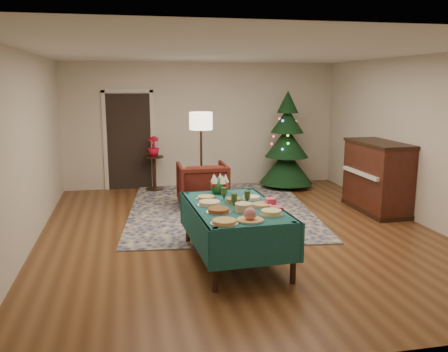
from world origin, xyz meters
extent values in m
plane|color=#593319|center=(0.00, 0.00, 0.00)|extent=(7.00, 7.00, 0.00)
plane|color=white|center=(0.00, 0.00, 2.70)|extent=(7.00, 7.00, 0.00)
plane|color=beige|center=(0.00, 3.50, 1.35)|extent=(6.00, 0.00, 6.00)
plane|color=beige|center=(0.00, -3.50, 1.35)|extent=(6.00, 0.00, 6.00)
plane|color=beige|center=(-3.00, 0.00, 1.35)|extent=(0.00, 7.00, 7.00)
plane|color=beige|center=(3.00, 0.00, 1.35)|extent=(0.00, 7.00, 7.00)
cube|color=black|center=(-1.60, 3.48, 1.02)|extent=(0.92, 0.02, 2.04)
cube|color=silver|center=(-2.10, 3.48, 1.05)|extent=(0.08, 0.04, 2.14)
cube|color=silver|center=(-1.10, 3.48, 1.05)|extent=(0.08, 0.04, 2.14)
cube|color=silver|center=(-1.60, 3.48, 2.10)|extent=(1.08, 0.04, 0.08)
cube|color=#141F4B|center=(-0.03, 1.40, 0.01)|extent=(3.64, 4.52, 0.02)
cylinder|color=black|center=(-0.76, -2.01, 0.37)|extent=(0.07, 0.07, 0.73)
cylinder|color=black|center=(-0.84, -0.32, 0.37)|extent=(0.07, 0.07, 0.73)
cylinder|color=black|center=(0.16, -1.97, 0.37)|extent=(0.07, 0.07, 0.73)
cylinder|color=black|center=(0.08, -0.28, 0.37)|extent=(0.07, 0.07, 0.73)
cube|color=#144246|center=(-0.34, -1.14, 0.71)|extent=(1.16, 1.90, 0.04)
cube|color=#144246|center=(-0.38, -0.23, 0.50)|extent=(1.10, 0.08, 0.46)
cube|color=#144246|center=(-0.30, -2.06, 0.50)|extent=(1.10, 0.08, 0.46)
cube|color=#144246|center=(0.19, -1.12, 0.50)|extent=(0.12, 1.88, 0.46)
cube|color=#144246|center=(-0.87, -1.17, 0.50)|extent=(0.12, 1.88, 0.46)
cylinder|color=silver|center=(-0.63, -1.88, 0.74)|extent=(0.32, 0.32, 0.01)
cylinder|color=tan|center=(-0.63, -1.88, 0.76)|extent=(0.27, 0.27, 0.03)
cylinder|color=silver|center=(-0.32, -1.84, 0.74)|extent=(0.31, 0.31, 0.01)
sphere|color=#CC727A|center=(-0.32, -1.84, 0.82)|extent=(0.15, 0.15, 0.15)
cylinder|color=silver|center=(-0.01, -1.65, 0.74)|extent=(0.28, 0.28, 0.01)
cylinder|color=#D8D172|center=(-0.01, -1.65, 0.77)|extent=(0.24, 0.24, 0.05)
cylinder|color=silver|center=(-0.60, -1.41, 0.74)|extent=(0.30, 0.30, 0.01)
cylinder|color=brown|center=(-0.60, -1.41, 0.76)|extent=(0.26, 0.26, 0.04)
cylinder|color=silver|center=(-0.30, -1.42, 0.74)|extent=(0.25, 0.25, 0.01)
cylinder|color=tan|center=(-0.30, -1.42, 0.79)|extent=(0.21, 0.21, 0.09)
cylinder|color=silver|center=(-0.02, -1.26, 0.74)|extent=(0.29, 0.29, 0.01)
cylinder|color=#B2844C|center=(-0.02, -1.26, 0.76)|extent=(0.25, 0.25, 0.03)
cylinder|color=silver|center=(-0.65, -1.04, 0.74)|extent=(0.32, 0.32, 0.01)
cylinder|color=#D8BF7F|center=(-0.65, -1.04, 0.76)|extent=(0.27, 0.27, 0.04)
cylinder|color=silver|center=(-0.33, -1.02, 0.74)|extent=(0.23, 0.23, 0.01)
cylinder|color=maroon|center=(-0.33, -1.02, 0.77)|extent=(0.19, 0.19, 0.06)
cylinder|color=silver|center=(-0.04, -0.85, 0.74)|extent=(0.26, 0.26, 0.01)
cylinder|color=#F2EACC|center=(-0.04, -0.85, 0.76)|extent=(0.22, 0.22, 0.03)
cylinder|color=silver|center=(-0.64, -0.71, 0.74)|extent=(0.27, 0.27, 0.01)
cylinder|color=tan|center=(-0.64, -0.71, 0.76)|extent=(0.23, 0.23, 0.03)
cone|color=#2D471E|center=(-0.41, -0.83, 0.78)|extent=(0.07, 0.07, 0.09)
cylinder|color=#2D471E|center=(-0.41, -0.83, 0.86)|extent=(0.08, 0.08, 0.09)
cone|color=#2D471E|center=(-0.16, -1.08, 0.78)|extent=(0.07, 0.07, 0.09)
cylinder|color=#2D471E|center=(-0.16, -1.08, 0.86)|extent=(0.08, 0.08, 0.09)
cone|color=#2D471E|center=(-0.36, -1.19, 0.78)|extent=(0.07, 0.07, 0.09)
cylinder|color=#2D471E|center=(-0.36, -1.19, 0.86)|extent=(0.08, 0.08, 0.09)
cube|color=#DD3D5E|center=(0.12, -1.42, 0.75)|extent=(0.15, 0.15, 0.04)
cube|color=#E84068|center=(0.10, -1.23, 0.78)|extent=(0.12, 0.12, 0.10)
sphere|color=#1E4C1E|center=(-0.39, -0.41, 0.83)|extent=(0.25, 0.25, 0.25)
cone|color=white|center=(-0.31, -0.41, 0.95)|extent=(0.10, 0.10, 0.12)
cone|color=white|center=(-0.37, -0.33, 0.95)|extent=(0.10, 0.10, 0.12)
cone|color=white|center=(-0.46, -0.36, 0.95)|extent=(0.10, 0.10, 0.12)
cone|color=white|center=(-0.46, -0.47, 0.95)|extent=(0.10, 0.10, 0.12)
cone|color=white|center=(-0.37, -0.50, 0.95)|extent=(0.10, 0.10, 0.12)
sphere|color=#B20C0F|center=(-0.30, -0.35, 0.87)|extent=(0.07, 0.07, 0.07)
sphere|color=#B20C0F|center=(-0.45, -0.33, 0.87)|extent=(0.07, 0.07, 0.07)
sphere|color=#B20C0F|center=(-0.48, -0.47, 0.87)|extent=(0.07, 0.07, 0.07)
sphere|color=#B20C0F|center=(-0.33, -0.50, 0.87)|extent=(0.07, 0.07, 0.07)
imported|color=#4C1810|center=(-0.31, 1.66, 0.45)|extent=(0.89, 0.84, 0.91)
cylinder|color=#A57F3F|center=(-0.31, 1.73, 0.02)|extent=(0.30, 0.30, 0.03)
cylinder|color=black|center=(-0.31, 1.73, 0.79)|extent=(0.04, 0.04, 1.58)
cylinder|color=#FFEABF|center=(-0.31, 1.73, 1.58)|extent=(0.42, 0.42, 0.32)
cylinder|color=black|center=(-1.10, 3.20, 0.02)|extent=(0.37, 0.37, 0.04)
cylinder|color=black|center=(-1.10, 3.20, 0.36)|extent=(0.08, 0.08, 0.68)
cylinder|color=black|center=(-1.10, 3.20, 0.73)|extent=(0.41, 0.41, 0.03)
imported|color=red|center=(-1.10, 3.20, 0.86)|extent=(0.24, 0.42, 0.24)
cylinder|color=black|center=(1.75, 2.90, 0.08)|extent=(0.13, 0.13, 0.17)
cone|color=black|center=(1.75, 2.90, 0.47)|extent=(1.38, 1.38, 0.74)
cone|color=black|center=(1.75, 2.90, 1.00)|extent=(1.13, 1.13, 0.63)
cone|color=black|center=(1.75, 2.90, 1.47)|extent=(0.85, 0.85, 0.53)
cone|color=black|center=(1.75, 2.90, 1.87)|extent=(0.55, 0.55, 0.47)
cube|color=black|center=(2.68, 0.70, 0.04)|extent=(0.63, 1.43, 0.08)
cube|color=#36140D|center=(2.68, 0.70, 0.62)|extent=(0.61, 1.41, 1.17)
cube|color=black|center=(2.68, 0.70, 1.23)|extent=(0.65, 1.45, 0.05)
cube|color=white|center=(2.38, 0.70, 0.71)|extent=(0.13, 1.21, 0.06)
camera|label=1|loc=(-1.65, -6.81, 2.27)|focal=38.00mm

